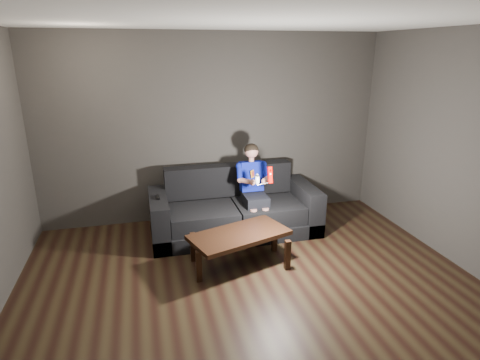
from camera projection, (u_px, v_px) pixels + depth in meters
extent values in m
plane|color=black|center=(264.00, 310.00, 3.94)|extent=(5.00, 5.00, 0.00)
cube|color=#403C39|center=(214.00, 129.00, 5.83)|extent=(5.00, 0.04, 2.70)
cube|color=white|center=(270.00, 15.00, 3.10)|extent=(5.00, 5.00, 0.02)
cube|color=black|center=(235.00, 226.00, 5.61)|extent=(2.28, 0.98, 0.20)
cube|color=black|center=(203.00, 217.00, 5.34)|extent=(0.89, 0.69, 0.24)
cube|color=black|center=(268.00, 211.00, 5.55)|extent=(0.89, 0.69, 0.24)
cube|color=black|center=(228.00, 180.00, 5.78)|extent=(1.82, 0.23, 0.45)
cube|color=black|center=(159.00, 219.00, 5.30)|extent=(0.23, 0.98, 0.62)
cube|color=black|center=(304.00, 205.00, 5.78)|extent=(0.23, 0.98, 0.62)
cube|color=black|center=(255.00, 200.00, 5.43)|extent=(0.31, 0.39, 0.14)
cube|color=navy|center=(251.00, 176.00, 5.53)|extent=(0.31, 0.22, 0.43)
cube|color=#FFA21C|center=(253.00, 174.00, 5.43)|extent=(0.09, 0.09, 0.10)
cube|color=#BA361D|center=(253.00, 174.00, 5.43)|extent=(0.06, 0.06, 0.07)
cylinder|color=tan|center=(251.00, 160.00, 5.46)|extent=(0.07, 0.07, 0.06)
sphere|color=tan|center=(251.00, 151.00, 5.42)|extent=(0.18, 0.18, 0.18)
ellipsoid|color=black|center=(251.00, 150.00, 5.42)|extent=(0.19, 0.19, 0.17)
cylinder|color=navy|center=(239.00, 173.00, 5.40)|extent=(0.08, 0.23, 0.20)
cylinder|color=navy|center=(266.00, 171.00, 5.49)|extent=(0.08, 0.23, 0.20)
cylinder|color=tan|center=(246.00, 180.00, 5.28)|extent=(0.14, 0.24, 0.11)
cylinder|color=tan|center=(266.00, 178.00, 5.34)|extent=(0.14, 0.24, 0.11)
sphere|color=tan|center=(252.00, 182.00, 5.20)|extent=(0.09, 0.09, 0.09)
sphere|color=tan|center=(264.00, 181.00, 5.24)|extent=(0.09, 0.09, 0.09)
cylinder|color=tan|center=(253.00, 222.00, 5.29)|extent=(0.09, 0.09, 0.35)
cylinder|color=tan|center=(265.00, 220.00, 5.33)|extent=(0.09, 0.09, 0.35)
cube|color=#DC0600|center=(270.00, 175.00, 4.99)|extent=(0.06, 0.08, 0.21)
cube|color=#670400|center=(271.00, 171.00, 4.95)|extent=(0.03, 0.01, 0.03)
cylinder|color=silver|center=(271.00, 176.00, 4.97)|extent=(0.02, 0.01, 0.02)
ellipsoid|color=silver|center=(257.00, 179.00, 4.97)|extent=(0.07, 0.10, 0.15)
cylinder|color=black|center=(258.00, 176.00, 4.92)|extent=(0.03, 0.01, 0.03)
cube|color=black|center=(158.00, 197.00, 5.15)|extent=(0.04, 0.14, 0.03)
cube|color=black|center=(158.00, 195.00, 5.19)|extent=(0.02, 0.02, 0.00)
cube|color=black|center=(239.00, 235.00, 4.66)|extent=(1.26, 0.90, 0.05)
cube|color=black|center=(199.00, 266.00, 4.39)|extent=(0.06, 0.06, 0.36)
cube|color=black|center=(287.00, 255.00, 4.63)|extent=(0.06, 0.06, 0.36)
cube|color=black|center=(193.00, 247.00, 4.82)|extent=(0.06, 0.06, 0.36)
cube|color=black|center=(274.00, 238.00, 5.06)|extent=(0.06, 0.06, 0.36)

